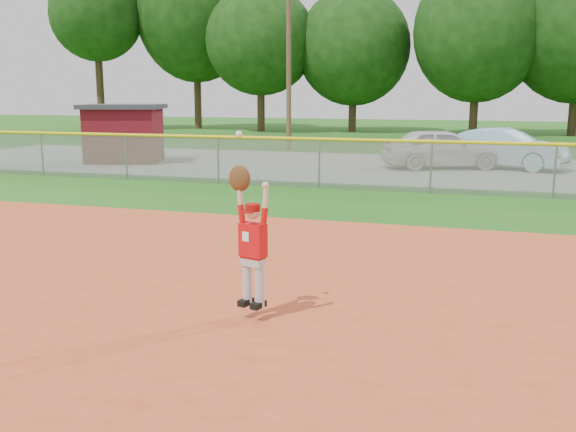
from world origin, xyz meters
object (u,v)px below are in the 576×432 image
object	(u,v)px
car_blue	(504,149)
utility_shed	(124,133)
car_white_a	(442,148)
ballplayer	(251,238)

from	to	relation	value
car_blue	utility_shed	xyz separation A→B (m)	(-14.97, -2.32, 0.44)
car_white_a	utility_shed	xyz separation A→B (m)	(-12.69, -1.66, 0.43)
utility_shed	ballplayer	bearing A→B (deg)	-54.19
car_white_a	utility_shed	distance (m)	12.81
car_white_a	ballplayer	world-z (taller)	ballplayer
car_white_a	ballplayer	bearing A→B (deg)	155.51
ballplayer	utility_shed	bearing A→B (deg)	125.81
car_white_a	car_blue	world-z (taller)	car_white_a
car_white_a	utility_shed	size ratio (longest dim) A/B	1.19
ballplayer	car_blue	bearing A→B (deg)	79.36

